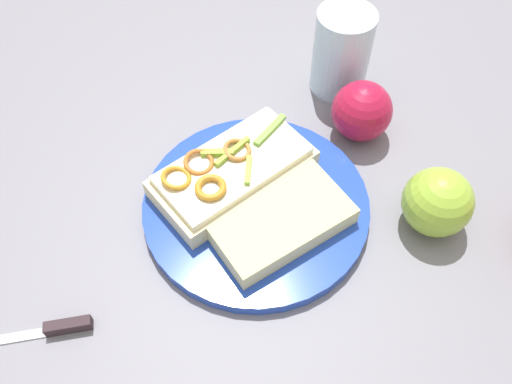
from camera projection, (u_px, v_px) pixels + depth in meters
ground_plane at (256, 210)px, 0.63m from camera, size 2.00×2.00×0.00m
plate at (256, 206)px, 0.62m from camera, size 0.26×0.26×0.02m
sandwich at (232, 171)px, 0.62m from camera, size 0.14×0.20×0.04m
bread_slice_side at (280, 220)px, 0.59m from camera, size 0.11×0.16×0.02m
apple_1 at (362, 111)px, 0.67m from camera, size 0.09×0.09×0.08m
apple_2 at (437, 202)px, 0.59m from camera, size 0.10×0.10×0.08m
drinking_glass at (342, 52)px, 0.70m from camera, size 0.08×0.08×0.11m
knife at (50, 330)px, 0.54m from camera, size 0.04×0.12×0.01m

